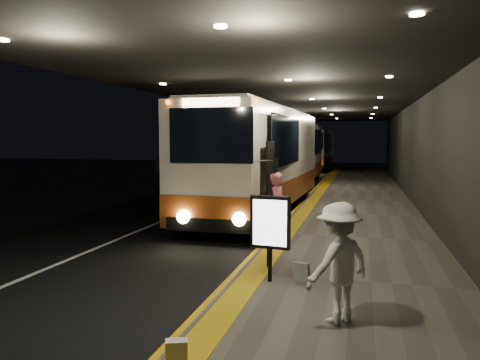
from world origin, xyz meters
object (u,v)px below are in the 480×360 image
at_px(bag_polka, 301,272).
at_px(passenger_boarding, 278,208).
at_px(coach_main, 260,164).
at_px(info_sign, 270,224).
at_px(passenger_waiting_white, 339,262).
at_px(stanchion_post, 268,240).
at_px(bag_plain, 177,353).
at_px(coach_third, 317,151).
at_px(coach_second, 292,156).

bearing_deg(bag_polka, passenger_boarding, 107.68).
distance_m(coach_main, info_sign, 9.56).
bearing_deg(coach_main, bag_polka, -71.27).
relative_size(passenger_waiting_white, stanchion_post, 1.53).
relative_size(coach_main, bag_plain, 38.94).
distance_m(passenger_boarding, bag_plain, 7.01).
relative_size(coach_third, bag_polka, 32.74).
bearing_deg(coach_main, coach_third, 92.48).
relative_size(coach_main, stanchion_post, 10.82).
bearing_deg(passenger_waiting_white, coach_third, -132.09).
relative_size(passenger_boarding, bag_polka, 5.27).
distance_m(coach_main, bag_plain, 13.07).
xyz_separation_m(coach_main, info_sign, (2.18, -9.29, -0.63)).
bearing_deg(bag_plain, coach_third, 92.94).
height_order(coach_main, coach_second, coach_main).
bearing_deg(stanchion_post, coach_main, 103.17).
bearing_deg(bag_polka, stanchion_post, 136.92).
bearing_deg(bag_polka, info_sign, -160.19).
bearing_deg(coach_third, coach_second, -89.04).
height_order(bag_polka, stanchion_post, stanchion_post).
xyz_separation_m(coach_third, stanchion_post, (2.24, -34.94, -0.98)).
bearing_deg(passenger_waiting_white, stanchion_post, -106.78).
relative_size(coach_second, passenger_waiting_white, 6.65).
xyz_separation_m(passenger_boarding, info_sign, (0.44, -3.40, 0.18)).
relative_size(coach_second, bag_polka, 34.11).
bearing_deg(coach_main, coach_second, 93.24).
height_order(coach_third, bag_polka, coach_third).
bearing_deg(info_sign, bag_plain, -90.43).
bearing_deg(passenger_waiting_white, info_sign, -98.74).
bearing_deg(bag_plain, bag_polka, 74.94).
distance_m(coach_main, passenger_waiting_white, 11.54).
height_order(passenger_boarding, info_sign, passenger_boarding).
bearing_deg(stanchion_post, bag_polka, -43.08).
bearing_deg(coach_third, stanchion_post, -85.50).
bearing_deg(passenger_boarding, coach_main, 25.70).
bearing_deg(coach_main, passenger_waiting_white, -70.26).
height_order(passenger_waiting_white, stanchion_post, passenger_waiting_white).
relative_size(info_sign, stanchion_post, 1.40).
height_order(passenger_waiting_white, info_sign, passenger_waiting_white).
bearing_deg(coach_second, coach_third, 90.31).
distance_m(info_sign, stanchion_post, 1.12).
relative_size(bag_polka, stanchion_post, 0.30).
relative_size(passenger_boarding, stanchion_post, 1.57).
distance_m(coach_third, bag_polka, 35.85).
bearing_deg(stanchion_post, bag_plain, -92.67).
bearing_deg(stanchion_post, coach_third, 93.66).
bearing_deg(coach_third, bag_polka, -84.30).
height_order(passenger_boarding, bag_polka, passenger_boarding).
relative_size(bag_polka, bag_plain, 1.07).
bearing_deg(coach_second, passenger_boarding, -82.87).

